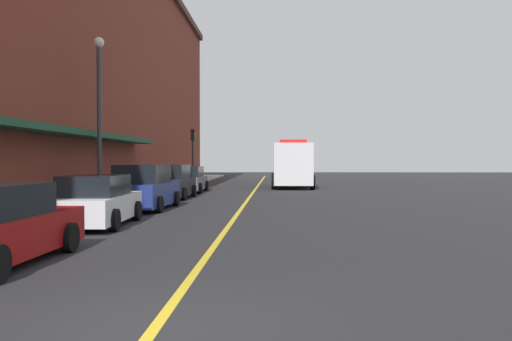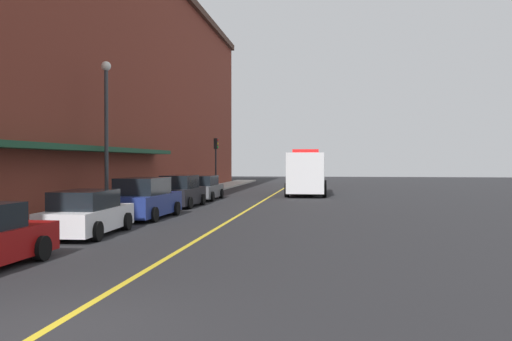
{
  "view_description": "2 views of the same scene",
  "coord_description": "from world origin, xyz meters",
  "px_view_note": "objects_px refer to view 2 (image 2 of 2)",
  "views": [
    {
      "loc": [
        1.44,
        -6.37,
        1.99
      ],
      "look_at": [
        0.36,
        21.98,
        1.43
      ],
      "focal_mm": 38.2,
      "sensor_mm": 36.0,
      "label": 1
    },
    {
      "loc": [
        4.19,
        -7.66,
        2.52
      ],
      "look_at": [
        -0.81,
        29.15,
        1.88
      ],
      "focal_mm": 38.08,
      "sensor_mm": 36.0,
      "label": 2
    }
  ],
  "objects_px": {
    "parked_car_2": "(144,199)",
    "box_truck": "(307,173)",
    "parked_car_3": "(180,192)",
    "parking_meter_0": "(132,191)",
    "parked_car_1": "(87,214)",
    "parked_car_4": "(203,188)",
    "traffic_light_near": "(216,154)",
    "street_lamp_left": "(106,120)"
  },
  "relations": [
    {
      "from": "parked_car_2",
      "to": "traffic_light_near",
      "type": "relative_size",
      "value": 1.13
    },
    {
      "from": "box_truck",
      "to": "street_lamp_left",
      "type": "distance_m",
      "value": 19.29
    },
    {
      "from": "parked_car_4",
      "to": "box_truck",
      "type": "height_order",
      "value": "box_truck"
    },
    {
      "from": "parked_car_1",
      "to": "parked_car_4",
      "type": "distance_m",
      "value": 17.05
    },
    {
      "from": "parked_car_4",
      "to": "box_truck",
      "type": "relative_size",
      "value": 0.56
    },
    {
      "from": "parked_car_1",
      "to": "street_lamp_left",
      "type": "relative_size",
      "value": 0.66
    },
    {
      "from": "parked_car_3",
      "to": "box_truck",
      "type": "relative_size",
      "value": 0.51
    },
    {
      "from": "box_truck",
      "to": "parked_car_2",
      "type": "bearing_deg",
      "value": -20.15
    },
    {
      "from": "parked_car_1",
      "to": "parked_car_4",
      "type": "height_order",
      "value": "parked_car_4"
    },
    {
      "from": "parking_meter_0",
      "to": "parked_car_2",
      "type": "bearing_deg",
      "value": -58.49
    },
    {
      "from": "parked_car_2",
      "to": "parked_car_1",
      "type": "bearing_deg",
      "value": -179.48
    },
    {
      "from": "parked_car_3",
      "to": "parking_meter_0",
      "type": "distance_m",
      "value": 3.94
    },
    {
      "from": "parked_car_1",
      "to": "street_lamp_left",
      "type": "height_order",
      "value": "street_lamp_left"
    },
    {
      "from": "box_truck",
      "to": "traffic_light_near",
      "type": "height_order",
      "value": "traffic_light_near"
    },
    {
      "from": "parked_car_2",
      "to": "traffic_light_near",
      "type": "height_order",
      "value": "traffic_light_near"
    },
    {
      "from": "parked_car_1",
      "to": "box_truck",
      "type": "bearing_deg",
      "value": -17.67
    },
    {
      "from": "parked_car_4",
      "to": "parking_meter_0",
      "type": "relative_size",
      "value": 3.63
    },
    {
      "from": "parked_car_2",
      "to": "parked_car_3",
      "type": "xyz_separation_m",
      "value": [
        -0.07,
        6.06,
        -0.02
      ]
    },
    {
      "from": "parked_car_3",
      "to": "parking_meter_0",
      "type": "bearing_deg",
      "value": 160.59
    },
    {
      "from": "parked_car_3",
      "to": "parked_car_1",
      "type": "bearing_deg",
      "value": -178.79
    },
    {
      "from": "street_lamp_left",
      "to": "traffic_light_near",
      "type": "xyz_separation_m",
      "value": [
        0.66,
        21.02,
        -1.24
      ]
    },
    {
      "from": "parked_car_2",
      "to": "box_truck",
      "type": "height_order",
      "value": "box_truck"
    },
    {
      "from": "parked_car_4",
      "to": "parked_car_3",
      "type": "bearing_deg",
      "value": 179.92
    },
    {
      "from": "parked_car_4",
      "to": "parking_meter_0",
      "type": "height_order",
      "value": "parked_car_4"
    },
    {
      "from": "parked_car_2",
      "to": "box_truck",
      "type": "xyz_separation_m",
      "value": [
        6.41,
        17.85,
        0.76
      ]
    },
    {
      "from": "parked_car_2",
      "to": "parked_car_4",
      "type": "xyz_separation_m",
      "value": [
        -0.09,
        11.57,
        -0.09
      ]
    },
    {
      "from": "parked_car_1",
      "to": "traffic_light_near",
      "type": "bearing_deg",
      "value": 0.64
    },
    {
      "from": "parked_car_2",
      "to": "parking_meter_0",
      "type": "bearing_deg",
      "value": 33.02
    },
    {
      "from": "box_truck",
      "to": "parked_car_3",
      "type": "bearing_deg",
      "value": -29.18
    },
    {
      "from": "parked_car_2",
      "to": "box_truck",
      "type": "bearing_deg",
      "value": -18.24
    },
    {
      "from": "box_truck",
      "to": "parking_meter_0",
      "type": "distance_m",
      "value": 17.36
    },
    {
      "from": "parked_car_2",
      "to": "parking_meter_0",
      "type": "height_order",
      "value": "parked_car_2"
    },
    {
      "from": "parking_meter_0",
      "to": "street_lamp_left",
      "type": "bearing_deg",
      "value": -110.16
    },
    {
      "from": "parked_car_4",
      "to": "street_lamp_left",
      "type": "relative_size",
      "value": 0.7
    },
    {
      "from": "parked_car_3",
      "to": "parked_car_4",
      "type": "xyz_separation_m",
      "value": [
        -0.02,
        5.5,
        -0.07
      ]
    },
    {
      "from": "parked_car_3",
      "to": "parking_meter_0",
      "type": "height_order",
      "value": "parked_car_3"
    },
    {
      "from": "parked_car_3",
      "to": "traffic_light_near",
      "type": "relative_size",
      "value": 1.02
    },
    {
      "from": "box_truck",
      "to": "traffic_light_near",
      "type": "distance_m",
      "value": 8.87
    },
    {
      "from": "parked_car_4",
      "to": "parked_car_1",
      "type": "bearing_deg",
      "value": 179.65
    },
    {
      "from": "street_lamp_left",
      "to": "parked_car_2",
      "type": "bearing_deg",
      "value": -19.97
    },
    {
      "from": "parked_car_2",
      "to": "parked_car_4",
      "type": "height_order",
      "value": "parked_car_2"
    },
    {
      "from": "parked_car_1",
      "to": "parking_meter_0",
      "type": "xyz_separation_m",
      "value": [
        -1.37,
        7.87,
        0.33
      ]
    }
  ]
}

